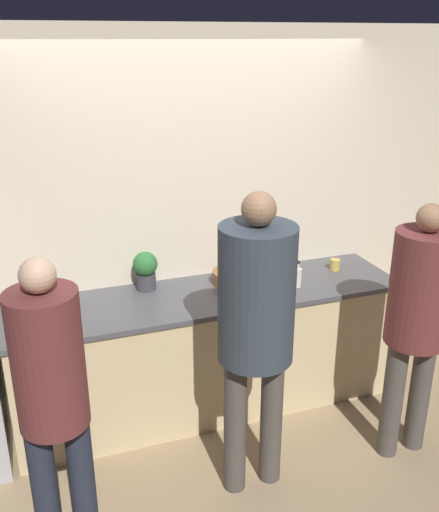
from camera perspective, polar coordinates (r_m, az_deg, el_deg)
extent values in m
plane|color=#9E8460|center=(4.05, 0.78, -17.32)|extent=(14.00, 14.00, 0.00)
cube|color=beige|center=(4.05, -2.73, 3.62)|extent=(5.20, 0.06, 2.60)
cube|color=beige|center=(4.11, -1.11, -9.47)|extent=(2.67, 0.68, 0.85)
cube|color=#4C4C51|center=(3.90, -1.16, -3.87)|extent=(2.70, 0.71, 0.03)
cylinder|color=#232838|center=(3.21, -17.05, -21.52)|extent=(0.13, 0.13, 0.78)
cylinder|color=#232838|center=(3.21, -13.56, -21.09)|extent=(0.13, 0.13, 0.78)
cylinder|color=brown|center=(2.77, -16.77, -9.96)|extent=(0.33, 0.33, 0.69)
sphere|color=#DBAD89|center=(2.59, -17.75, -1.85)|extent=(0.16, 0.16, 0.16)
cylinder|color=#4C4742|center=(3.40, 1.56, -16.62)|extent=(0.13, 0.13, 0.87)
cylinder|color=#4C4742|center=(3.48, 5.20, -15.79)|extent=(0.13, 0.13, 0.87)
cylinder|color=#333D47|center=(3.02, 3.74, -3.86)|extent=(0.41, 0.41, 0.76)
sphere|color=#936B4C|center=(2.85, 3.96, 4.72)|extent=(0.18, 0.18, 0.18)
cylinder|color=#4C4742|center=(3.82, 16.91, -13.57)|extent=(0.13, 0.13, 0.79)
cylinder|color=#4C4742|center=(3.93, 19.36, -12.81)|extent=(0.13, 0.13, 0.79)
cylinder|color=brown|center=(3.53, 19.52, -3.09)|extent=(0.37, 0.37, 0.70)
sphere|color=#936B4C|center=(3.38, 20.41, 3.59)|extent=(0.17, 0.17, 0.17)
cylinder|color=brown|center=(4.01, 1.30, -2.13)|extent=(0.28, 0.28, 0.09)
ellipsoid|color=yellow|center=(4.00, 1.78, -1.18)|extent=(0.15, 0.12, 0.04)
cylinder|color=#ADA393|center=(3.82, -16.74, -3.89)|extent=(0.11, 0.11, 0.15)
cylinder|color=#99754C|center=(3.77, -17.11, -2.33)|extent=(0.01, 0.06, 0.25)
cylinder|color=#99754C|center=(3.78, -16.78, -2.26)|extent=(0.03, 0.05, 0.25)
cylinder|color=#99754C|center=(3.76, -16.91, -2.37)|extent=(0.05, 0.01, 0.25)
cylinder|color=silver|center=(3.99, 7.73, -2.14)|extent=(0.07, 0.07, 0.13)
cylinder|color=silver|center=(3.96, 7.80, -1.00)|extent=(0.03, 0.03, 0.04)
cylinder|color=black|center=(3.95, 7.82, -0.62)|extent=(0.03, 0.03, 0.02)
cylinder|color=gold|center=(4.33, 11.46, -0.85)|extent=(0.07, 0.07, 0.08)
cylinder|color=#3D3D42|center=(3.95, -7.35, -2.53)|extent=(0.13, 0.13, 0.11)
sphere|color=#2D6B33|center=(3.90, -7.44, -0.81)|extent=(0.17, 0.17, 0.17)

